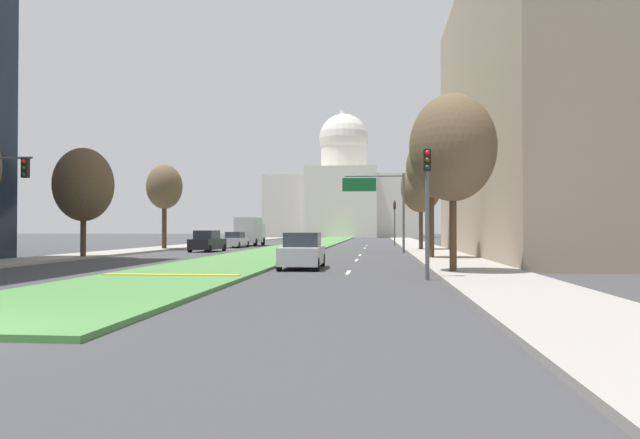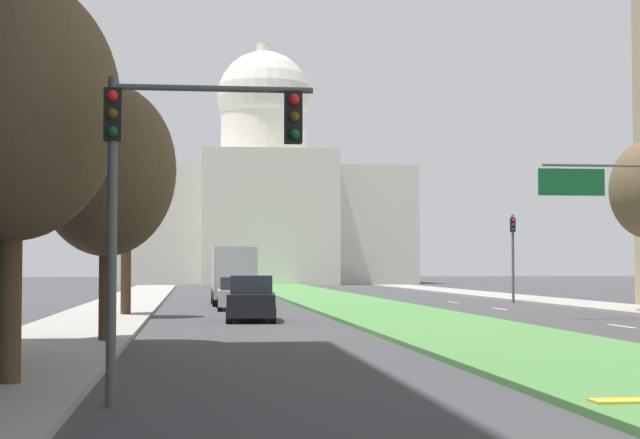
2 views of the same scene
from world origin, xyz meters
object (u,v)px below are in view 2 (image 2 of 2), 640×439
(street_tree_left_far, at_px, (127,181))
(sedan_midblock, at_px, (252,300))
(traffic_light_far_right, at_px, (513,247))
(sedan_distant, at_px, (236,294))
(street_tree_left_mid, at_px, (106,170))
(traffic_light_near_left, at_px, (166,166))
(street_tree_left_near, at_px, (12,108))
(box_truck_delivery, at_px, (234,275))
(overhead_guide_sign, at_px, (613,206))
(capitol_building, at_px, (264,204))

(street_tree_left_far, bearing_deg, sedan_midblock, -34.06)
(traffic_light_far_right, bearing_deg, sedan_distant, -155.30)
(street_tree_left_mid, bearing_deg, traffic_light_far_right, 55.26)
(street_tree_left_far, distance_m, sedan_midblock, 7.92)
(traffic_light_near_left, relative_size, traffic_light_far_right, 1.00)
(street_tree_left_mid, height_order, street_tree_left_far, street_tree_left_far)
(street_tree_left_far, relative_size, sedan_distant, 1.69)
(street_tree_left_near, distance_m, street_tree_left_mid, 10.52)
(box_truck_delivery, bearing_deg, sedan_distant, -91.22)
(overhead_guide_sign, bearing_deg, capitol_building, 95.38)
(capitol_building, xyz_separation_m, street_tree_left_far, (-11.54, -84.76, -4.09))
(street_tree_left_mid, relative_size, sedan_distant, 1.55)
(street_tree_left_near, relative_size, sedan_distant, 1.58)
(traffic_light_far_right, height_order, sedan_distant, traffic_light_far_right)
(street_tree_left_mid, relative_size, sedan_midblock, 1.54)
(traffic_light_near_left, relative_size, sedan_distant, 1.11)
(capitol_building, xyz_separation_m, traffic_light_far_right, (9.99, -69.92, -6.56))
(capitol_building, distance_m, street_tree_left_near, 111.60)
(traffic_light_near_left, distance_m, street_tree_left_mid, 12.79)
(traffic_light_near_left, distance_m, street_tree_left_near, 3.67)
(traffic_light_far_right, relative_size, box_truck_delivery, 0.81)
(capitol_building, relative_size, sedan_midblock, 7.58)
(sedan_distant, bearing_deg, traffic_light_near_left, -94.10)
(box_truck_delivery, bearing_deg, traffic_light_near_left, -93.67)
(box_truck_delivery, bearing_deg, sedan_midblock, -89.76)
(box_truck_delivery, bearing_deg, street_tree_left_mid, -99.08)
(sedan_midblock, xyz_separation_m, box_truck_delivery, (-0.07, 16.89, 0.83))
(capitol_building, distance_m, traffic_light_far_right, 70.94)
(traffic_light_near_left, xyz_separation_m, street_tree_left_near, (-2.76, 2.11, 1.18))
(traffic_light_near_left, height_order, street_tree_left_near, street_tree_left_near)
(sedan_midblock, bearing_deg, street_tree_left_near, -103.67)
(capitol_building, relative_size, traffic_light_far_right, 6.88)
(capitol_building, height_order, street_tree_left_near, capitol_building)
(overhead_guide_sign, height_order, street_tree_left_far, street_tree_left_far)
(overhead_guide_sign, relative_size, street_tree_left_near, 0.88)
(street_tree_left_mid, bearing_deg, street_tree_left_near, -94.33)
(capitol_building, relative_size, traffic_light_near_left, 6.88)
(traffic_light_far_right, bearing_deg, traffic_light_near_left, -113.98)
(street_tree_left_far, bearing_deg, capitol_building, 82.25)
(overhead_guide_sign, bearing_deg, sedan_midblock, 177.98)
(overhead_guide_sign, relative_size, street_tree_left_far, 0.82)
(sedan_distant, bearing_deg, street_tree_left_near, -99.04)
(overhead_guide_sign, height_order, street_tree_left_near, street_tree_left_near)
(traffic_light_near_left, distance_m, street_tree_left_far, 28.37)
(overhead_guide_sign, height_order, sedan_midblock, overhead_guide_sign)
(traffic_light_near_left, height_order, sedan_distant, traffic_light_near_left)
(street_tree_left_mid, distance_m, box_truck_delivery, 29.57)
(capitol_building, bearing_deg, sedan_distant, -94.87)
(traffic_light_far_right, height_order, overhead_guide_sign, overhead_guide_sign)
(street_tree_left_near, relative_size, box_truck_delivery, 1.15)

